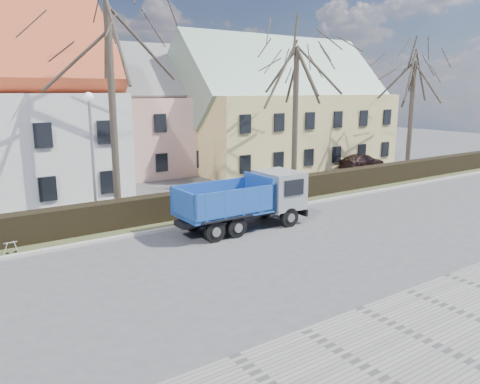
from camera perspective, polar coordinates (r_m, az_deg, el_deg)
ground at (r=18.81m, az=0.35°, el=-7.45°), size 120.00×120.00×0.00m
sidewalk_near at (r=13.36m, az=22.65°, el=-16.93°), size 80.00×5.00×0.08m
curb_far at (r=22.54m, az=-6.35°, el=-4.00°), size 80.00×0.30×0.12m
grass_strip at (r=23.92m, az=-8.17°, el=-3.12°), size 80.00×3.00×0.10m
hedge at (r=23.59m, az=-8.00°, el=-1.83°), size 60.00×0.90×1.30m
building_pink at (r=37.38m, az=-12.34°, el=8.39°), size 10.80×8.80×8.00m
building_yellow at (r=41.00m, az=5.23°, el=9.29°), size 18.80×10.80×8.50m
tree_1 at (r=24.42m, az=-15.39°, el=11.79°), size 9.20×9.20×12.65m
tree_2 at (r=30.59m, az=6.78°, el=10.60°), size 8.00×8.00×11.00m
tree_3 at (r=39.54m, az=20.20°, el=9.91°), size 7.60×7.60×10.45m
dump_truck at (r=21.58m, az=-0.22°, el=-1.24°), size 6.56×2.51×2.61m
streetlight at (r=22.72m, az=-17.48°, el=3.69°), size 0.50×0.50×6.36m
cart_frame at (r=20.46m, az=-26.69°, el=-6.23°), size 0.71×0.42×0.63m
parked_car_b at (r=39.59m, az=14.65°, el=3.59°), size 4.52×2.03×1.29m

